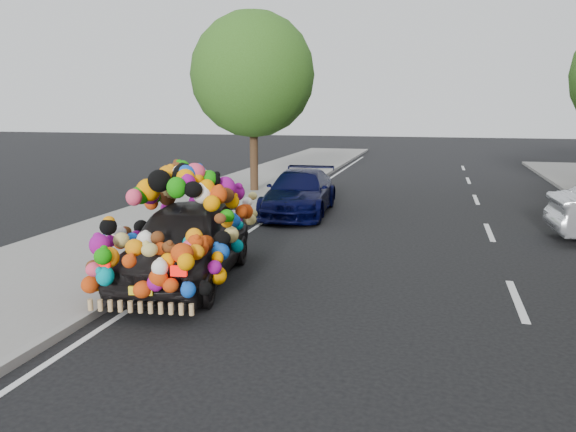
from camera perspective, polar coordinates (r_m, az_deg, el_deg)
name	(u,v)px	position (r m, az deg, el deg)	size (l,w,h in m)	color
ground	(292,282)	(9.67, 0.45, -6.76)	(100.00, 100.00, 0.00)	black
sidewalk	(74,262)	(11.46, -20.93, -4.35)	(4.00, 60.00, 0.12)	gray
kerb	(167,269)	(10.46, -12.17, -5.27)	(0.15, 60.00, 0.13)	gray
lane_markings	(517,300)	(9.49, 22.23, -7.91)	(6.00, 50.00, 0.01)	silver
tree_near_sidewalk	(253,75)	(19.43, -3.57, 14.13)	(4.20, 4.20, 6.13)	#332114
plush_art_car	(185,222)	(9.69, -10.41, -0.65)	(2.48, 4.41, 2.01)	black
navy_sedan	(300,192)	(15.72, 1.19, 2.41)	(1.69, 4.17, 1.21)	black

